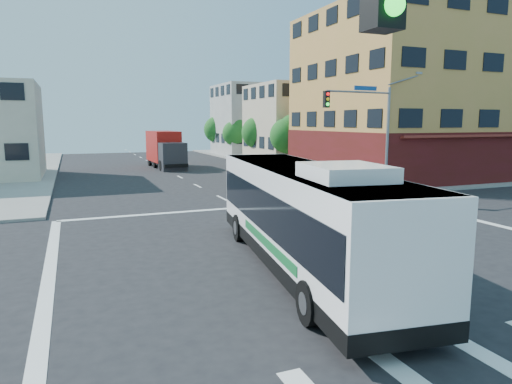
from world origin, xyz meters
name	(u,v)px	position (x,y,z in m)	size (l,w,h in m)	color
ground	(330,252)	(0.00, 0.00, 0.00)	(120.00, 120.00, 0.00)	black
sidewalk_ne	(418,157)	(35.00, 35.00, 0.07)	(50.00, 50.00, 0.15)	gray
corner_building_ne	(418,109)	(19.99, 18.48, 5.89)	(18.10, 15.44, 14.00)	#C28745
building_east_near	(305,124)	(16.98, 33.98, 4.51)	(12.06, 10.06, 9.00)	#BDAF90
building_east_far	(259,120)	(16.98, 47.98, 5.01)	(12.06, 10.06, 10.00)	#AAAAA5
signal_mast_ne	(368,118)	(9.08, 10.62, 4.98)	(7.91, 1.13, 8.07)	slate
street_tree_a	(289,134)	(11.90, 27.92, 3.59)	(3.60, 3.60, 5.53)	#3B2815
street_tree_b	(259,131)	(11.90, 35.92, 3.75)	(3.80, 3.80, 5.79)	#3B2815
street_tree_c	(236,132)	(11.90, 43.92, 3.46)	(3.40, 3.40, 5.29)	#3B2815
street_tree_d	(218,128)	(11.90, 51.92, 3.88)	(4.00, 4.00, 6.03)	#3B2815
transit_bus	(302,215)	(-1.88, -1.34, 1.81)	(4.35, 12.72, 3.69)	black
box_truck	(166,150)	(0.46, 33.61, 1.84)	(2.79, 8.51, 3.79)	#26262B
parked_car	(278,165)	(9.57, 25.29, 0.71)	(1.68, 4.16, 1.42)	#D3C853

